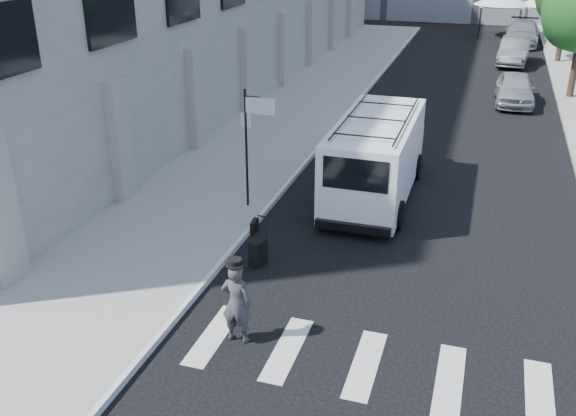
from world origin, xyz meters
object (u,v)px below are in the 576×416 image
Objects in this scene: cargo_van at (376,156)px; parked_car_b at (514,52)px; businessman at (237,303)px; parked_car_c at (522,33)px; parked_car_a at (515,89)px; briefcase at (254,226)px; suitcase at (258,253)px.

cargo_van is 22.77m from parked_car_b.
businessman is at bearing -98.45° from cargo_van.
cargo_van reaches higher than parked_car_c.
parked_car_a is 0.76× the size of parked_car_c.
businessman is 4.03× the size of briefcase.
briefcase is 0.35× the size of suitcase.
cargo_van is (1.26, 8.44, 0.40)m from businessman.
parked_car_b is (5.46, 30.81, -0.14)m from businessman.
briefcase is 0.10× the size of parked_car_b.
cargo_van is 1.48× the size of parked_car_b.
parked_car_b is 0.82× the size of parked_car_c.
suitcase is 28.37m from parked_car_b.
parked_car_a is at bearing 86.53° from suitcase.
parked_car_a reaches higher than briefcase.
parked_car_b is at bearing 92.70° from suitcase.
cargo_van is 13.55m from parked_car_a.
suitcase is 0.28× the size of parked_car_b.
suitcase is at bearing -72.13° from briefcase.
cargo_van is 29.93m from parked_car_c.
cargo_van is (1.95, 5.32, 0.95)m from suitcase.
parked_car_c reaches higher than parked_car_a.
parked_car_c reaches higher than briefcase.
parked_car_a is at bearing -85.32° from parked_car_b.
parked_car_b is (6.15, 27.69, 0.41)m from suitcase.
parked_car_c is (6.03, 37.98, -0.09)m from businessman.
suitcase is at bearing -110.11° from cargo_van.
briefcase is 1.89m from suitcase.
businessman is 8.54m from cargo_van.
cargo_van is at bearing -98.47° from businessman.
parked_car_a is 16.69m from parked_car_c.
businessman is 31.29m from parked_car_b.
businessman is 0.32× the size of parked_car_c.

